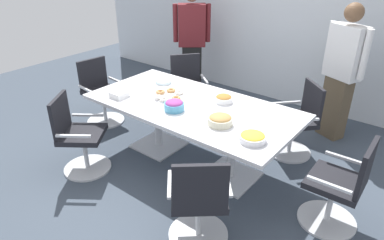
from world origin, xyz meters
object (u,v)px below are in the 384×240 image
(conference_table, at_px, (192,114))
(person_standing_0, at_px, (192,41))
(snack_bowl_cookies, at_px, (220,120))
(office_chair_5, at_px, (78,139))
(office_chair_4, at_px, (101,95))
(office_chair_0, at_px, (199,204))
(donut_platter, at_px, (169,95))
(office_chair_1, at_px, (340,189))
(napkin_pile, at_px, (119,94))
(office_chair_2, at_px, (297,124))
(person_standing_1, at_px, (342,72))
(plate_stack, at_px, (163,82))
(snack_bowl_chips_yellow, at_px, (253,137))
(snack_bowl_pretzels, at_px, (224,99))
(office_chair_3, at_px, (187,90))
(snack_bowl_candy_mix, at_px, (174,105))

(conference_table, distance_m, person_standing_0, 2.17)
(snack_bowl_cookies, bearing_deg, office_chair_5, -152.87)
(person_standing_0, bearing_deg, office_chair_4, 38.06)
(office_chair_0, relative_size, donut_platter, 2.40)
(office_chair_1, bearing_deg, office_chair_0, 135.87)
(office_chair_0, distance_m, napkin_pile, 1.77)
(conference_table, height_order, office_chair_2, office_chair_2)
(conference_table, height_order, office_chair_5, office_chair_5)
(person_standing_1, relative_size, plate_stack, 8.82)
(snack_bowl_chips_yellow, xyz_separation_m, snack_bowl_pretzels, (-0.69, 0.56, 0.00))
(office_chair_3, relative_size, napkin_pile, 5.13)
(office_chair_5, distance_m, person_standing_1, 3.32)
(office_chair_1, xyz_separation_m, office_chair_5, (-2.60, -0.91, 0.00))
(office_chair_2, distance_m, snack_bowl_candy_mix, 1.56)
(conference_table, xyz_separation_m, office_chair_1, (1.70, -0.02, -0.22))
(snack_bowl_candy_mix, xyz_separation_m, napkin_pile, (-0.74, -0.13, -0.02))
(person_standing_1, bearing_deg, donut_platter, 72.53)
(office_chair_1, xyz_separation_m, napkin_pile, (-2.50, -0.35, 0.38))
(snack_bowl_cookies, bearing_deg, office_chair_4, 174.06)
(person_standing_0, height_order, plate_stack, person_standing_0)
(conference_table, xyz_separation_m, snack_bowl_cookies, (0.52, -0.21, 0.18))
(office_chair_1, relative_size, office_chair_2, 1.00)
(office_chair_1, relative_size, office_chair_5, 1.00)
(conference_table, bearing_deg, person_standing_1, 56.67)
(conference_table, height_order, snack_bowl_candy_mix, snack_bowl_candy_mix)
(snack_bowl_chips_yellow, bearing_deg, donut_platter, 167.56)
(snack_bowl_pretzels, height_order, plate_stack, snack_bowl_pretzels)
(office_chair_2, relative_size, office_chair_3, 1.00)
(office_chair_1, height_order, person_standing_1, person_standing_1)
(office_chair_5, distance_m, plate_stack, 1.28)
(office_chair_5, height_order, plate_stack, office_chair_5)
(snack_bowl_chips_yellow, bearing_deg, office_chair_5, -160.72)
(office_chair_2, relative_size, snack_bowl_candy_mix, 4.18)
(office_chair_0, xyz_separation_m, snack_bowl_pretzels, (-0.59, 1.23, 0.39))
(office_chair_3, distance_m, snack_bowl_pretzels, 1.34)
(office_chair_4, xyz_separation_m, office_chair_5, (0.81, -0.96, 0.00))
(office_chair_0, relative_size, snack_bowl_pretzels, 4.54)
(office_chair_5, xyz_separation_m, donut_platter, (0.55, 0.92, 0.36))
(office_chair_0, bearing_deg, plate_stack, 100.19)
(donut_platter, bearing_deg, person_standing_0, 120.35)
(person_standing_1, distance_m, napkin_pile, 2.79)
(office_chair_4, bearing_deg, office_chair_0, 75.09)
(office_chair_0, distance_m, person_standing_1, 2.69)
(conference_table, distance_m, office_chair_4, 1.72)
(office_chair_3, relative_size, snack_bowl_chips_yellow, 3.60)
(office_chair_4, height_order, snack_bowl_candy_mix, office_chair_4)
(napkin_pile, bearing_deg, person_standing_0, 104.74)
(person_standing_0, height_order, snack_bowl_pretzels, person_standing_0)
(office_chair_3, height_order, office_chair_4, same)
(office_chair_3, xyz_separation_m, donut_platter, (0.50, -0.96, 0.36))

